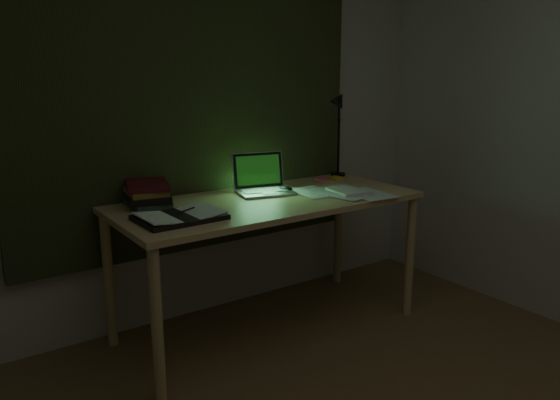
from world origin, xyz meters
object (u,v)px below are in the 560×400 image
at_px(laptop, 265,175).
at_px(desk_lamp, 339,137).
at_px(desk, 268,265).
at_px(book_stack, 148,194).
at_px(loose_papers, 337,192).
at_px(open_textbook, 180,216).

distance_m(laptop, desk_lamp, 0.76).
distance_m(desk, desk_lamp, 1.08).
xyz_separation_m(book_stack, loose_papers, (1.04, -0.36, -0.06)).
xyz_separation_m(laptop, book_stack, (-0.68, 0.11, -0.05)).
bearing_deg(desk_lamp, desk, -173.43).
bearing_deg(laptop, open_textbook, -147.24).
relative_size(desk, loose_papers, 4.53).
bearing_deg(desk, desk_lamp, 21.25).
relative_size(laptop, open_textbook, 0.88).
bearing_deg(open_textbook, book_stack, 91.13).
bearing_deg(laptop, desk_lamp, 27.15).
xyz_separation_m(open_textbook, book_stack, (-0.02, 0.35, 0.05)).
distance_m(book_stack, loose_papers, 1.10).
bearing_deg(desk, loose_papers, -15.94).
bearing_deg(loose_papers, open_textbook, 179.77).
distance_m(desk, open_textbook, 0.74).
xyz_separation_m(desk, laptop, (0.06, 0.12, 0.52)).
relative_size(open_textbook, desk_lamp, 0.76).
height_order(loose_papers, desk_lamp, desk_lamp).
relative_size(book_stack, loose_papers, 0.66).
bearing_deg(laptop, desk, -104.71).
relative_size(desk, open_textbook, 4.30).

